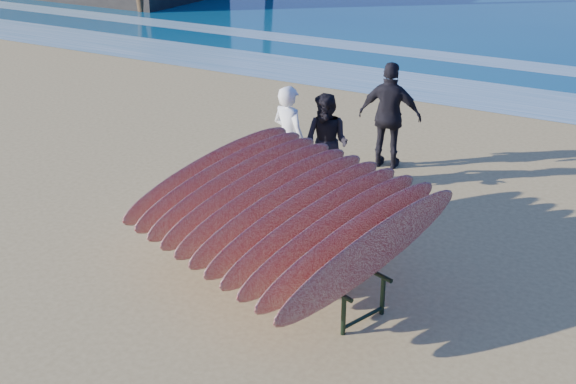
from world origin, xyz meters
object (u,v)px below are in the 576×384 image
object	(u,v)px
surfboard_rack	(281,209)
person_white	(289,139)
person_dark_a	(327,143)
person_dark_b	(390,116)

from	to	relation	value
surfboard_rack	person_white	xyz separation A→B (m)	(-1.33, 2.54, -0.07)
person_white	person_dark_a	world-z (taller)	person_white
person_white	person_dark_b	world-z (taller)	person_dark_b
person_dark_a	person_white	bearing A→B (deg)	-148.91
surfboard_rack	person_dark_a	distance (m)	2.94
surfboard_rack	person_dark_a	xyz separation A→B (m)	(-0.78, 2.83, -0.14)
person_white	person_dark_b	distance (m)	2.05
person_dark_b	person_white	bearing A→B (deg)	50.49
surfboard_rack	person_dark_a	size ratio (longest dim) A/B	2.44
person_dark_a	person_dark_b	world-z (taller)	person_dark_b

